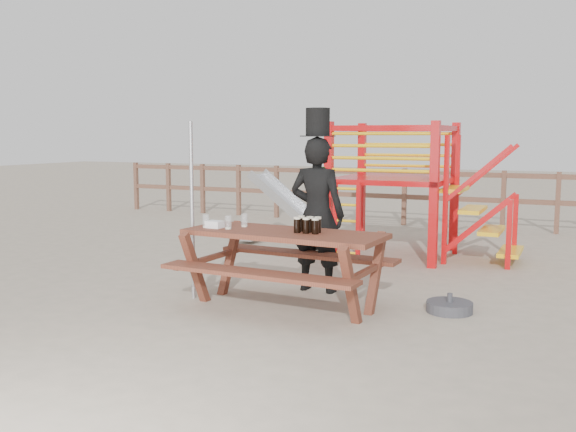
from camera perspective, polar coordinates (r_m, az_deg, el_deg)
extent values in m
plane|color=tan|center=(7.18, -0.03, -8.11)|extent=(60.00, 60.00, 0.00)
cube|color=brown|center=(13.63, 12.38, 3.71)|extent=(15.00, 0.06, 0.10)
cube|color=brown|center=(13.67, 12.32, 1.60)|extent=(15.00, 0.06, 0.10)
cube|color=brown|center=(16.92, -13.34, 2.62)|extent=(0.09, 0.09, 1.20)
cube|color=brown|center=(16.33, -10.57, 2.53)|extent=(0.09, 0.09, 1.20)
cube|color=brown|center=(15.78, -7.59, 2.43)|extent=(0.09, 0.09, 1.20)
cube|color=brown|center=(15.27, -4.41, 2.32)|extent=(0.09, 0.09, 1.20)
cube|color=brown|center=(14.81, -1.03, 2.18)|extent=(0.09, 0.09, 1.20)
cube|color=brown|center=(14.40, 2.56, 2.04)|extent=(0.09, 0.09, 1.20)
cube|color=brown|center=(14.06, 6.34, 1.87)|extent=(0.09, 0.09, 1.20)
cube|color=brown|center=(13.78, 10.29, 1.69)|extent=(0.09, 0.09, 1.20)
cube|color=brown|center=(13.57, 14.39, 1.50)|extent=(0.09, 0.09, 1.20)
cube|color=brown|center=(13.43, 18.59, 1.29)|extent=(0.09, 0.09, 1.20)
cube|color=brown|center=(13.36, 22.85, 1.07)|extent=(0.09, 0.09, 1.20)
cube|color=red|center=(9.78, 3.63, 2.22)|extent=(0.12, 0.12, 2.10)
cube|color=red|center=(9.33, 12.85, 1.82)|extent=(0.12, 0.12, 2.10)
cube|color=red|center=(11.28, 6.55, 2.86)|extent=(0.12, 0.12, 2.10)
cube|color=red|center=(10.89, 14.58, 2.52)|extent=(0.12, 0.12, 2.10)
cube|color=red|center=(10.28, 9.42, 3.22)|extent=(1.72, 1.72, 0.08)
cube|color=red|center=(9.49, 8.23, 7.76)|extent=(1.60, 0.08, 0.08)
cube|color=red|center=(11.03, 10.61, 7.62)|extent=(1.60, 0.08, 0.08)
cube|color=red|center=(10.49, 5.26, 7.74)|extent=(0.08, 1.60, 0.08)
cube|color=red|center=(10.07, 13.95, 7.58)|extent=(0.08, 1.60, 0.08)
cylinder|color=yellow|center=(9.50, 8.17, 4.01)|extent=(1.50, 0.05, 0.05)
cylinder|color=yellow|center=(11.04, 10.54, 4.40)|extent=(1.50, 0.05, 0.05)
cylinder|color=yellow|center=(9.49, 8.19, 5.10)|extent=(1.50, 0.05, 0.05)
cylinder|color=yellow|center=(11.03, 10.56, 5.34)|extent=(1.50, 0.05, 0.05)
cylinder|color=yellow|center=(9.49, 8.21, 6.19)|extent=(1.50, 0.05, 0.05)
cylinder|color=yellow|center=(11.03, 10.58, 6.27)|extent=(1.50, 0.05, 0.05)
cylinder|color=yellow|center=(9.48, 8.22, 7.27)|extent=(1.50, 0.05, 0.05)
cylinder|color=yellow|center=(11.03, 10.60, 7.21)|extent=(1.50, 0.05, 0.05)
cube|color=red|center=(9.63, 4.23, -0.55)|extent=(0.06, 0.06, 1.20)
cube|color=red|center=(9.51, 6.27, -0.67)|extent=(0.06, 0.06, 1.20)
cylinder|color=yellow|center=(9.64, 5.21, -3.26)|extent=(0.36, 0.04, 0.04)
cylinder|color=yellow|center=(9.60, 5.23, -1.86)|extent=(0.36, 0.04, 0.04)
cylinder|color=yellow|center=(9.56, 5.25, -0.44)|extent=(0.36, 0.04, 0.04)
cylinder|color=yellow|center=(9.54, 5.26, 0.99)|extent=(0.36, 0.04, 0.04)
cylinder|color=yellow|center=(9.51, 5.28, 2.43)|extent=(0.36, 0.04, 0.04)
cube|color=yellow|center=(10.08, 14.63, 2.32)|extent=(0.30, 0.90, 0.06)
cube|color=yellow|center=(10.06, 16.14, 0.55)|extent=(0.30, 0.90, 0.06)
cube|color=yellow|center=(10.07, 17.66, -1.23)|extent=(0.30, 0.90, 0.06)
cube|color=yellow|center=(10.08, 19.17, -3.00)|extent=(0.30, 0.90, 0.06)
cube|color=red|center=(9.63, 16.41, -0.83)|extent=(0.95, 0.08, 0.86)
cube|color=red|center=(10.51, 17.12, -0.20)|extent=(0.95, 0.08, 0.86)
cube|color=silver|center=(10.90, 0.71, 0.48)|extent=(1.53, 0.55, 1.21)
cube|color=silver|center=(10.65, 0.12, 0.54)|extent=(1.58, 0.04, 1.28)
cube|color=silver|center=(11.14, 1.27, 0.83)|extent=(1.58, 0.04, 1.28)
cube|color=silver|center=(11.36, -3.45, -1.90)|extent=(0.35, 0.55, 0.05)
cube|color=brown|center=(7.01, -0.37, -1.59)|extent=(2.24, 0.94, 0.06)
cube|color=brown|center=(6.55, -2.86, -5.16)|extent=(2.21, 0.42, 0.04)
cube|color=brown|center=(7.60, 1.78, -3.43)|extent=(2.21, 0.42, 0.04)
cube|color=brown|center=(7.56, -6.65, -4.29)|extent=(0.16, 1.32, 0.79)
cube|color=brown|center=(6.71, 6.74, -5.77)|extent=(0.16, 1.32, 0.79)
imported|color=black|center=(7.76, 2.61, 0.11)|extent=(0.69, 0.45, 1.88)
cube|color=#0B7B26|center=(7.87, 3.04, 1.87)|extent=(0.08, 0.02, 0.44)
cylinder|color=black|center=(7.70, 2.65, 7.12)|extent=(0.43, 0.43, 0.01)
cylinder|color=black|center=(7.70, 2.66, 8.38)|extent=(0.29, 0.29, 0.33)
cube|color=white|center=(7.84, 3.07, 9.19)|extent=(0.15, 0.00, 0.04)
cylinder|color=#B2B2B7|center=(7.46, -8.52, 0.42)|extent=(0.05, 0.05, 2.05)
cylinder|color=#38383D|center=(7.19, 14.16, -7.85)|extent=(0.49, 0.49, 0.11)
cylinder|color=#38383D|center=(7.16, 14.19, -7.04)|extent=(0.06, 0.06, 0.10)
cube|color=white|center=(7.31, -6.53, -0.74)|extent=(0.19, 0.15, 0.08)
cylinder|color=black|center=(6.88, 0.82, -0.89)|extent=(0.07, 0.07, 0.15)
cylinder|color=beige|center=(6.87, 0.82, -0.18)|extent=(0.07, 0.07, 0.02)
cylinder|color=black|center=(6.85, 1.61, -0.94)|extent=(0.07, 0.07, 0.15)
cylinder|color=beige|center=(6.83, 1.62, -0.23)|extent=(0.07, 0.07, 0.02)
cylinder|color=black|center=(6.81, 2.44, -0.99)|extent=(0.07, 0.07, 0.15)
cylinder|color=beige|center=(6.79, 2.44, -0.27)|extent=(0.07, 0.07, 0.02)
cylinder|color=black|center=(6.99, 1.18, -0.76)|extent=(0.07, 0.07, 0.15)
cylinder|color=beige|center=(6.98, 1.18, -0.06)|extent=(0.07, 0.07, 0.02)
cylinder|color=black|center=(6.93, 1.97, -0.84)|extent=(0.07, 0.07, 0.15)
cylinder|color=beige|center=(6.92, 1.98, -0.13)|extent=(0.07, 0.07, 0.02)
cylinder|color=black|center=(6.91, 2.66, -0.87)|extent=(0.07, 0.07, 0.15)
cylinder|color=beige|center=(6.89, 2.66, -0.17)|extent=(0.07, 0.07, 0.02)
cylinder|color=silver|center=(7.36, -3.90, -0.38)|extent=(0.07, 0.07, 0.15)
cylinder|color=beige|center=(7.37, -3.90, -0.88)|extent=(0.07, 0.07, 0.02)
cylinder|color=silver|center=(7.34, -7.32, -0.44)|extent=(0.07, 0.07, 0.15)
cylinder|color=beige|center=(7.35, -7.31, -0.94)|extent=(0.07, 0.07, 0.02)
cylinder|color=silver|center=(7.19, -5.33, -0.57)|extent=(0.07, 0.07, 0.15)
cylinder|color=beige|center=(7.20, -5.33, -1.08)|extent=(0.07, 0.07, 0.02)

